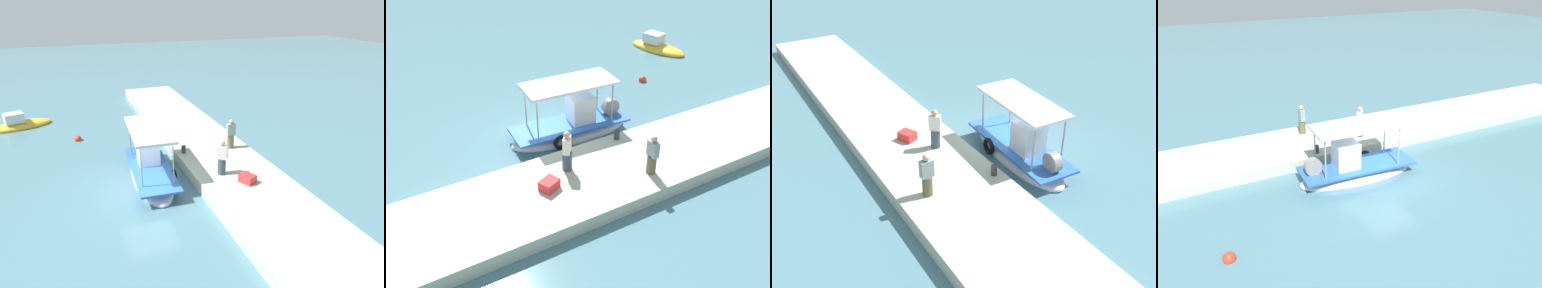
{
  "view_description": "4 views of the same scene",
  "coord_description": "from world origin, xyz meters",
  "views": [
    {
      "loc": [
        -13.61,
        2.91,
        8.24
      ],
      "look_at": [
        2.06,
        -2.9,
        1.27
      ],
      "focal_mm": 32.36,
      "sensor_mm": 36.0,
      "label": 1
    },
    {
      "loc": [
        -6.8,
        -15.64,
        10.67
      ],
      "look_at": [
        0.81,
        -2.34,
        0.73
      ],
      "focal_mm": 40.49,
      "sensor_mm": 36.0,
      "label": 2
    },
    {
      "loc": [
        13.59,
        -10.73,
        10.05
      ],
      "look_at": [
        0.97,
        -2.94,
        1.21
      ],
      "focal_mm": 41.03,
      "sensor_mm": 36.0,
      "label": 3
    },
    {
      "loc": [
        8.82,
        13.46,
        9.14
      ],
      "look_at": [
        0.95,
        -2.12,
        0.94
      ],
      "focal_mm": 35.41,
      "sensor_mm": 36.0,
      "label": 4
    }
  ],
  "objects": [
    {
      "name": "dock_quay",
      "position": [
        0.0,
        -4.3,
        0.29
      ],
      "size": [
        36.0,
        4.15,
        0.58
      ],
      "primitive_type": "cube",
      "color": "beige",
      "rests_on": "ground_plane"
    },
    {
      "name": "fisherman_near_bollard",
      "position": [
        2.36,
        -5.3,
        1.34
      ],
      "size": [
        0.37,
        0.47,
        1.67
      ],
      "color": "brown",
      "rests_on": "dock_quay"
    },
    {
      "name": "ground_plane",
      "position": [
        0.0,
        0.0,
        0.0
      ],
      "size": [
        120.0,
        120.0,
        0.0
      ],
      "primitive_type": "plane",
      "color": "slate"
    },
    {
      "name": "moored_boat_near",
      "position": [
        11.93,
        6.21,
        0.19
      ],
      "size": [
        2.74,
        4.35,
        1.34
      ],
      "color": "gold",
      "rests_on": "ground_plane"
    },
    {
      "name": "cargo_crate",
      "position": [
        -1.51,
        -4.26,
        0.77
      ],
      "size": [
        0.83,
        0.76,
        0.38
      ],
      "primitive_type": "cube",
      "rotation": [
        0.0,
        0.0,
        0.42
      ],
      "color": "red",
      "rests_on": "dock_quay"
    },
    {
      "name": "fisherman_by_crate",
      "position": [
        -0.35,
        -3.51,
        1.36
      ],
      "size": [
        0.54,
        0.55,
        1.72
      ],
      "color": "#354652",
      "rests_on": "dock_quay"
    },
    {
      "name": "marker_buoy",
      "position": [
        7.98,
        2.62,
        0.09
      ],
      "size": [
        0.46,
        0.46,
        0.46
      ],
      "color": "red",
      "rests_on": "ground_plane"
    },
    {
      "name": "mooring_bollard",
      "position": [
        2.59,
        -2.62,
        0.79
      ],
      "size": [
        0.24,
        0.24,
        0.41
      ],
      "primitive_type": "cylinder",
      "color": "#2D2D33",
      "rests_on": "dock_quay"
    },
    {
      "name": "main_fishing_boat",
      "position": [
        1.51,
        -0.51,
        0.46
      ],
      "size": [
        5.78,
        2.19,
        3.03
      ],
      "color": "silver",
      "rests_on": "ground_plane"
    }
  ]
}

